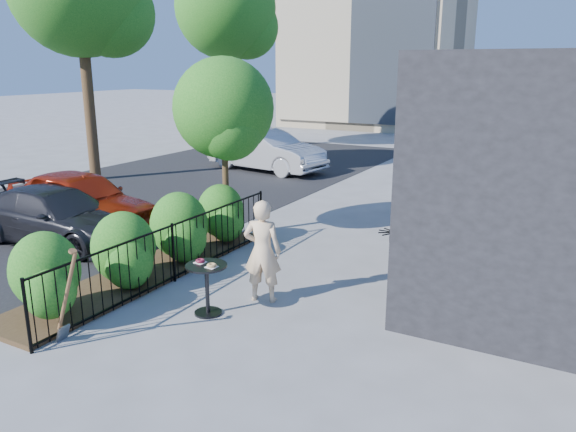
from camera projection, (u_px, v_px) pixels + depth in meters
The scene contains 13 objects.
ground at pixel (244, 297), 9.51m from camera, with size 120.00×120.00×0.00m, color gray.
fence at pixel (173, 252), 10.06m from camera, with size 0.05×6.05×1.10m.
planting_bed at pixel (146, 273), 10.52m from camera, with size 1.30×6.00×0.08m, color #382616.
shrubs at pixel (151, 238), 10.39m from camera, with size 1.10×5.60×1.24m.
patio_tree at pixel (225, 115), 12.15m from camera, with size 2.20×2.20×3.94m.
street at pixel (90, 209), 15.31m from camera, with size 9.00×30.00×0.01m, color black.
street_tree_far at pixel (226, 14), 24.38m from camera, with size 4.40×4.40×8.28m.
cafe_table at pixel (207, 280), 8.74m from camera, with size 0.65×0.65×0.88m.
woman at pixel (262, 251), 9.18m from camera, with size 0.63×0.41×1.72m, color beige.
shovel at pixel (66, 301), 7.77m from camera, with size 0.55×0.19×1.48m.
car_red at pixel (81, 201), 13.23m from camera, with size 1.68×4.17×1.42m, color maroon.
car_silver at pixel (266, 150), 20.60m from camera, with size 1.60×4.59×1.51m, color #B2B2B7.
car_darkgrey at pixel (57, 216), 12.27m from camera, with size 1.70×4.18×1.21m, color black.
Camera 1 is at (4.91, -7.35, 3.82)m, focal length 35.00 mm.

